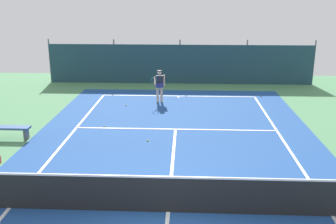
# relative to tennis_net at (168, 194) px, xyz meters

# --- Properties ---
(ground_plane) EXTENTS (36.00, 36.00, 0.00)m
(ground_plane) POSITION_rel_tennis_net_xyz_m (0.00, 0.00, -0.51)
(ground_plane) COLOR #4C8456
(court_surface) EXTENTS (11.02, 26.60, 0.01)m
(court_surface) POSITION_rel_tennis_net_xyz_m (0.00, 0.00, -0.51)
(court_surface) COLOR #1E478C
(court_surface) RESTS_ON ground
(tennis_net) EXTENTS (10.12, 0.10, 1.10)m
(tennis_net) POSITION_rel_tennis_net_xyz_m (0.00, 0.00, 0.00)
(tennis_net) COLOR black
(tennis_net) RESTS_ON ground
(back_fence) EXTENTS (16.30, 0.98, 2.70)m
(back_fence) POSITION_rel_tennis_net_xyz_m (-0.00, 15.64, 0.16)
(back_fence) COLOR #1E3D4C
(back_fence) RESTS_ON ground
(tennis_player) EXTENTS (0.68, 0.78, 1.64)m
(tennis_player) POSITION_rel_tennis_net_xyz_m (-0.95, 10.65, 0.45)
(tennis_player) COLOR #D8AD8C
(tennis_player) RESTS_ON ground
(tennis_ball_near_player) EXTENTS (0.07, 0.07, 0.07)m
(tennis_ball_near_player) POSITION_rel_tennis_net_xyz_m (-2.98, 6.56, -0.48)
(tennis_ball_near_player) COLOR #CCDB33
(tennis_ball_near_player) RESTS_ON ground
(tennis_ball_midcourt) EXTENTS (0.07, 0.07, 0.07)m
(tennis_ball_midcourt) POSITION_rel_tennis_net_xyz_m (-2.58, 9.82, -0.48)
(tennis_ball_midcourt) COLOR #CCDB33
(tennis_ball_midcourt) RESTS_ON ground
(tennis_ball_by_sideline) EXTENTS (0.07, 0.07, 0.07)m
(tennis_ball_by_sideline) POSITION_rel_tennis_net_xyz_m (-1.01, 4.97, -0.48)
(tennis_ball_by_sideline) COLOR #CCDB33
(tennis_ball_by_sideline) RESTS_ON ground
(parked_car) EXTENTS (2.06, 4.22, 1.68)m
(parked_car) POSITION_rel_tennis_net_xyz_m (1.88, 18.25, 0.33)
(parked_car) COLOR maroon
(parked_car) RESTS_ON ground
(courtside_bench) EXTENTS (1.60, 0.40, 0.49)m
(courtside_bench) POSITION_rel_tennis_net_xyz_m (-6.31, 5.01, -0.14)
(courtside_bench) COLOR #335184
(courtside_bench) RESTS_ON ground
(water_bottle) EXTENTS (0.08, 0.08, 0.24)m
(water_bottle) POSITION_rel_tennis_net_xyz_m (-5.67, 2.81, -0.39)
(water_bottle) COLOR #D84C38
(water_bottle) RESTS_ON ground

